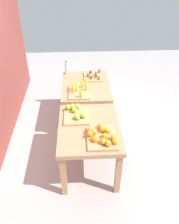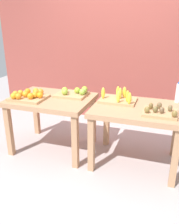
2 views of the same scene
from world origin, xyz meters
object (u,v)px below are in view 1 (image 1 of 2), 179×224
object	(u,v)px
display_table_left	(89,133)
apple_bin	(76,114)
water_bottle	(67,68)
display_table_right	(86,90)
kiwi_bin	(93,76)
watermelon_pile	(95,87)
orange_bin	(102,136)
banana_crate	(79,90)

from	to	relation	value
display_table_left	apple_bin	distance (m)	0.33
display_table_left	water_bottle	xyz separation A→B (m)	(1.55, 0.33, 0.23)
display_table_right	apple_bin	xyz separation A→B (m)	(-0.88, 0.17, 0.15)
kiwi_bin	display_table_right	bearing A→B (deg)	149.83
display_table_left	watermelon_pile	xyz separation A→B (m)	(2.03, -0.23, -0.46)
display_table_left	kiwi_bin	bearing A→B (deg)	-6.08
kiwi_bin	orange_bin	bearing A→B (deg)	179.88
display_table_right	banana_crate	bearing A→B (deg)	156.30
apple_bin	water_bottle	size ratio (longest dim) A/B	1.59
water_bottle	watermelon_pile	distance (m)	1.00
orange_bin	kiwi_bin	distance (m)	1.62
display_table_left	water_bottle	distance (m)	1.60
watermelon_pile	display_table_right	bearing A→B (deg)	165.72
watermelon_pile	orange_bin	bearing A→B (deg)	177.79
banana_crate	kiwi_bin	xyz separation A→B (m)	(0.51, -0.26, -0.01)
display_table_right	banana_crate	distance (m)	0.32
display_table_right	banana_crate	xyz separation A→B (m)	(-0.26, 0.11, 0.15)
display_table_left	orange_bin	distance (m)	0.33
display_table_right	kiwi_bin	distance (m)	0.32
display_table_left	water_bottle	world-z (taller)	water_bottle
display_table_right	banana_crate	size ratio (longest dim) A/B	2.36
display_table_left	orange_bin	bearing A→B (deg)	-150.29
banana_crate	watermelon_pile	world-z (taller)	banana_crate
orange_bin	kiwi_bin	size ratio (longest dim) A/B	1.22
display_table_right	watermelon_pile	xyz separation A→B (m)	(0.91, -0.23, -0.46)
display_table_right	apple_bin	bearing A→B (deg)	169.17
apple_bin	water_bottle	distance (m)	1.32
orange_bin	water_bottle	distance (m)	1.86
banana_crate	display_table_left	bearing A→B (deg)	-172.47
display_table_right	water_bottle	distance (m)	0.58
banana_crate	watermelon_pile	distance (m)	1.36
banana_crate	kiwi_bin	size ratio (longest dim) A/B	1.22
display_table_left	apple_bin	xyz separation A→B (m)	(0.24, 0.17, 0.15)
orange_bin	banana_crate	distance (m)	1.14
display_table_right	orange_bin	world-z (taller)	orange_bin
display_table_right	apple_bin	world-z (taller)	apple_bin
kiwi_bin	watermelon_pile	distance (m)	0.89
banana_crate	watermelon_pile	xyz separation A→B (m)	(1.17, -0.34, -0.61)
watermelon_pile	banana_crate	bearing A→B (deg)	163.53
apple_bin	banana_crate	distance (m)	0.62
water_bottle	banana_crate	bearing A→B (deg)	-162.68
display_table_left	display_table_right	size ratio (longest dim) A/B	1.00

